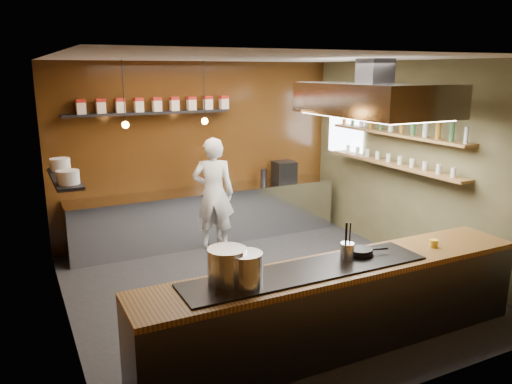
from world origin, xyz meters
TOP-DOWN VIEW (x-y plane):
  - floor at (0.00, 0.00)m, footprint 5.00×5.00m
  - back_wall at (0.00, 2.50)m, footprint 5.00×0.00m
  - left_wall at (-2.50, 0.00)m, footprint 0.00×5.00m
  - right_wall at (2.50, 0.00)m, footprint 0.00×5.00m
  - ceiling at (0.00, 0.00)m, footprint 5.00×5.00m
  - window_pane at (2.45, 1.70)m, footprint 0.00×1.00m
  - prep_counter at (0.00, 2.17)m, footprint 4.60×0.65m
  - pass_counter at (-0.00, -1.60)m, footprint 4.40×0.72m
  - tin_shelf at (-0.90, 2.36)m, footprint 2.60×0.26m
  - plate_shelf at (-2.34, 1.00)m, footprint 0.30×1.40m
  - bottle_shelf_upper at (2.34, 0.30)m, footprint 0.26×2.80m
  - bottle_shelf_lower at (2.34, 0.30)m, footprint 0.26×2.80m
  - extractor_hood at (1.30, -0.40)m, footprint 1.20×2.00m
  - pendant_left at (-1.40, 1.70)m, footprint 0.10×0.10m
  - pendant_right at (-0.20, 1.70)m, footprint 0.10×0.10m
  - storage_tins at (-0.75, 2.36)m, footprint 2.43×0.13m
  - plate_stacks at (-2.34, 1.00)m, footprint 0.26×1.16m
  - bottles at (2.34, 0.30)m, footprint 0.06×2.66m
  - wine_glasses at (2.34, 0.30)m, footprint 0.07×2.37m
  - stockpot_large at (-1.11, -1.66)m, footprint 0.42×0.42m
  - stockpot_small at (-1.24, -1.54)m, footprint 0.37×0.37m
  - utensil_crock at (0.10, -1.56)m, footprint 0.18×0.18m
  - frying_pan at (0.33, -1.50)m, footprint 0.44×0.28m
  - butter_jar at (1.25, -1.63)m, footprint 0.11×0.11m
  - espresso_machine at (1.46, 2.15)m, footprint 0.38×0.37m
  - chef at (-0.03, 1.83)m, footprint 0.79×0.67m

SIDE VIEW (x-z plane):
  - floor at x=0.00m, z-range 0.00..0.00m
  - prep_counter at x=0.00m, z-range 0.00..0.90m
  - pass_counter at x=0.00m, z-range 0.00..0.94m
  - chef at x=-0.03m, z-range 0.00..1.83m
  - butter_jar at x=1.25m, z-range 0.92..1.00m
  - frying_pan at x=0.33m, z-range 0.94..1.01m
  - utensil_crock at x=0.10m, z-range 0.94..1.13m
  - espresso_machine at x=1.46m, z-range 0.90..1.27m
  - stockpot_large at x=-1.11m, z-range 0.94..1.26m
  - stockpot_small at x=-1.24m, z-range 0.94..1.28m
  - bottle_shelf_lower at x=2.34m, z-range 1.43..1.47m
  - back_wall at x=0.00m, z-range -1.00..4.00m
  - left_wall at x=-2.50m, z-range -1.00..4.00m
  - right_wall at x=2.50m, z-range -1.00..4.00m
  - wine_glasses at x=2.34m, z-range 1.47..1.60m
  - plate_shelf at x=-2.34m, z-range 1.53..1.57m
  - plate_stacks at x=-2.34m, z-range 1.57..1.73m
  - window_pane at x=2.45m, z-range 1.40..2.40m
  - bottle_shelf_upper at x=2.34m, z-range 1.90..1.94m
  - bottles at x=2.34m, z-range 1.94..2.18m
  - pendant_left at x=-1.40m, z-range 1.68..2.63m
  - pendant_right at x=-0.20m, z-range 1.68..2.63m
  - tin_shelf at x=-0.90m, z-range 2.18..2.22m
  - storage_tins at x=-0.75m, z-range 2.22..2.44m
  - extractor_hood at x=1.30m, z-range 2.15..2.87m
  - ceiling at x=0.00m, z-range 3.00..3.00m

